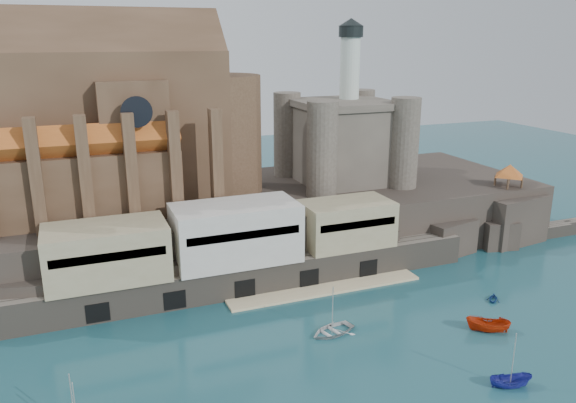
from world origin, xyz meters
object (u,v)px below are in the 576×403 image
(church, at_px, (115,128))
(boat_2, at_px, (510,387))
(pavilion, at_px, (509,172))
(castle_keep, at_px, (343,137))

(church, xyz_separation_m, boat_2, (34.31, -52.90, -22.13))
(pavilion, height_order, boat_2, pavilion)
(pavilion, bearing_deg, church, 166.52)
(church, distance_m, boat_2, 66.82)
(castle_keep, height_order, pavilion, castle_keep)
(church, height_order, castle_keep, church)
(church, height_order, pavilion, church)
(pavilion, xyz_separation_m, boat_2, (-31.82, -37.04, -12.73))
(church, xyz_separation_m, pavilion, (66.13, -15.85, -9.40))
(boat_2, bearing_deg, castle_keep, 10.35)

